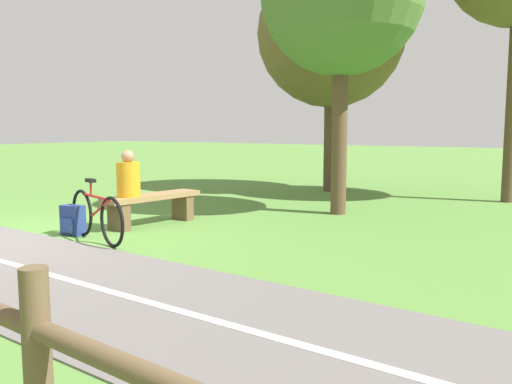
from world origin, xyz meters
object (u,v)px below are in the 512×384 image
object	(u,v)px
bicycle	(96,216)
tree_far_left	(331,33)
person_seated	(128,177)
bench	(152,204)
backpack	(73,220)

from	to	relation	value
bicycle	tree_far_left	world-z (taller)	tree_far_left
person_seated	bench	bearing A→B (deg)	-180.00
backpack	bicycle	bearing A→B (deg)	80.85
person_seated	backpack	bearing A→B (deg)	-14.60
bench	tree_far_left	xyz separation A→B (m)	(-5.73, 0.40, 3.43)
bicycle	tree_far_left	size ratio (longest dim) A/B	0.29
bench	backpack	bearing A→B (deg)	-9.62
backpack	tree_far_left	bearing A→B (deg)	173.64
person_seated	backpack	size ratio (longest dim) A/B	1.65
person_seated	tree_far_left	xyz separation A→B (m)	(-6.18, 0.45, 2.97)
bench	tree_far_left	size ratio (longest dim) A/B	0.32
bench	bicycle	world-z (taller)	bicycle
bench	backpack	distance (m)	1.31
person_seated	backpack	world-z (taller)	person_seated
bicycle	tree_far_left	distance (m)	7.86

